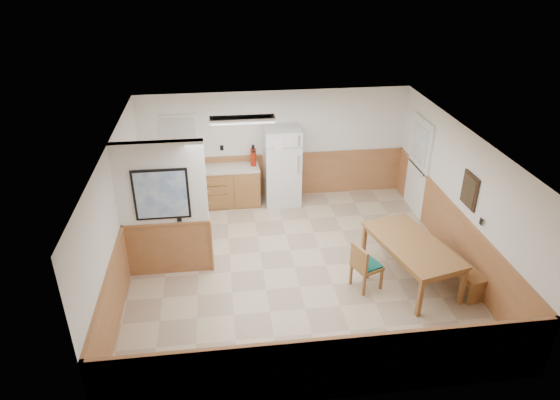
{
  "coord_description": "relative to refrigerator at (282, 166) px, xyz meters",
  "views": [
    {
      "loc": [
        -1.22,
        -7.47,
        5.36
      ],
      "look_at": [
        -0.22,
        0.4,
        1.21
      ],
      "focal_mm": 32.0,
      "sensor_mm": 36.0,
      "label": 1
    }
  ],
  "objects": [
    {
      "name": "exterior_door",
      "position": [
        2.86,
        -0.73,
        0.17
      ],
      "size": [
        0.07,
        1.02,
        2.15
      ],
      "color": "white",
      "rests_on": "ground"
    },
    {
      "name": "wainscot_back",
      "position": [
        -0.11,
        0.35,
        -0.39
      ],
      "size": [
        6.0,
        0.04,
        1.0
      ],
      "primitive_type": "cube",
      "color": "#A76C42",
      "rests_on": "ground"
    },
    {
      "name": "left_wall",
      "position": [
        -3.11,
        -2.63,
        0.36
      ],
      "size": [
        0.02,
        6.0,
        2.5
      ],
      "primitive_type": "cube",
      "color": "white",
      "rests_on": "ground"
    },
    {
      "name": "ceiling",
      "position": [
        -0.11,
        -2.63,
        1.61
      ],
      "size": [
        6.0,
        6.0,
        0.02
      ],
      "primitive_type": "cube",
      "color": "white",
      "rests_on": "back_wall"
    },
    {
      "name": "back_wall",
      "position": [
        -0.11,
        0.37,
        0.36
      ],
      "size": [
        6.0,
        0.02,
        2.5
      ],
      "primitive_type": "cube",
      "color": "white",
      "rests_on": "ground"
    },
    {
      "name": "wainscot_left",
      "position": [
        -3.09,
        -2.63,
        -0.39
      ],
      "size": [
        0.04,
        6.0,
        1.0
      ],
      "primitive_type": "cube",
      "color": "#A76C42",
      "rests_on": "ground"
    },
    {
      "name": "dining_table",
      "position": [
        1.84,
        -3.22,
        -0.23
      ],
      "size": [
        1.37,
        2.06,
        0.75
      ],
      "rotation": [
        0.0,
        0.0,
        0.24
      ],
      "color": "brown",
      "rests_on": "ground"
    },
    {
      "name": "right_wall",
      "position": [
        2.89,
        -2.63,
        0.36
      ],
      "size": [
        0.02,
        6.0,
        2.5
      ],
      "primitive_type": "cube",
      "color": "white",
      "rests_on": "ground"
    },
    {
      "name": "fluorescent_fixture",
      "position": [
        -0.91,
        -1.33,
        1.56
      ],
      "size": [
        1.2,
        0.3,
        0.09
      ],
      "color": "white",
      "rests_on": "ceiling"
    },
    {
      "name": "partition_wall",
      "position": [
        -2.36,
        -2.43,
        0.35
      ],
      "size": [
        1.5,
        0.2,
        2.5
      ],
      "color": "white",
      "rests_on": "ground"
    },
    {
      "name": "dining_chair",
      "position": [
        0.95,
        -3.37,
        -0.39
      ],
      "size": [
        0.7,
        0.59,
        0.85
      ],
      "rotation": [
        0.0,
        0.0,
        0.38
      ],
      "color": "brown",
      "rests_on": "ground"
    },
    {
      "name": "kitchen_counter",
      "position": [
        -1.32,
        0.05,
        -0.43
      ],
      "size": [
        2.2,
        0.61,
        1.0
      ],
      "color": "brown",
      "rests_on": "ground"
    },
    {
      "name": "wainscot_right",
      "position": [
        2.87,
        -2.63,
        -0.39
      ],
      "size": [
        0.04,
        6.0,
        1.0
      ],
      "primitive_type": "cube",
      "color": "#A76C42",
      "rests_on": "ground"
    },
    {
      "name": "fire_extinguisher",
      "position": [
        -0.63,
        0.08,
        0.23
      ],
      "size": [
        0.14,
        0.14,
        0.49
      ],
      "rotation": [
        0.0,
        0.0,
        -0.2
      ],
      "color": "#A91D09",
      "rests_on": "kitchen_counter"
    },
    {
      "name": "soap_bottle",
      "position": [
        -2.21,
        0.05,
        0.11
      ],
      "size": [
        0.06,
        0.06,
        0.19
      ],
      "primitive_type": "cylinder",
      "rotation": [
        0.0,
        0.0,
        0.02
      ],
      "color": "#1A8F29",
      "rests_on": "kitchen_counter"
    },
    {
      "name": "wall_painting",
      "position": [
        2.86,
        -2.93,
        0.66
      ],
      "size": [
        0.04,
        0.5,
        0.6
      ],
      "color": "#322014",
      "rests_on": "right_wall"
    },
    {
      "name": "ground",
      "position": [
        -0.11,
        -2.63,
        -0.89
      ],
      "size": [
        6.0,
        6.0,
        0.0
      ],
      "primitive_type": "plane",
      "color": "tan",
      "rests_on": "ground"
    },
    {
      "name": "kitchen_window",
      "position": [
        -2.21,
        0.35,
        0.66
      ],
      "size": [
        0.8,
        0.04,
        1.0
      ],
      "color": "white",
      "rests_on": "back_wall"
    },
    {
      "name": "refrigerator",
      "position": [
        0.0,
        0.0,
        0.0
      ],
      "size": [
        0.8,
        0.73,
        1.77
      ],
      "rotation": [
        0.0,
        0.0,
        0.02
      ],
      "color": "silver",
      "rests_on": "ground"
    },
    {
      "name": "dining_bench",
      "position": [
        2.57,
        -3.31,
        -0.55
      ],
      "size": [
        0.64,
        1.55,
        0.45
      ],
      "rotation": [
        0.0,
        0.0,
        0.21
      ],
      "color": "brown",
      "rests_on": "ground"
    }
  ]
}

